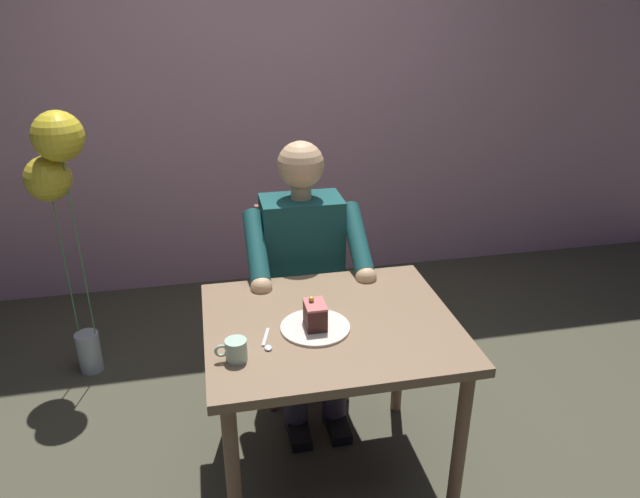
{
  "coord_description": "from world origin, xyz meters",
  "views": [
    {
      "loc": [
        0.41,
        1.78,
        1.85
      ],
      "look_at": [
        0.02,
        -0.1,
        0.98
      ],
      "focal_mm": 32.65,
      "sensor_mm": 36.0,
      "label": 1
    }
  ],
  "objects": [
    {
      "name": "chair",
      "position": [
        0.0,
        -0.7,
        0.5
      ],
      "size": [
        0.42,
        0.42,
        0.91
      ],
      "color": "#8F5347",
      "rests_on": "ground"
    },
    {
      "name": "dining_table",
      "position": [
        0.0,
        0.0,
        0.64
      ],
      "size": [
        0.92,
        0.78,
        0.73
      ],
      "color": "#7E6247",
      "rests_on": "ground"
    },
    {
      "name": "coffee_cup",
      "position": [
        0.36,
        0.17,
        0.77
      ],
      "size": [
        0.11,
        0.07,
        0.08
      ],
      "color": "#AED6B7",
      "rests_on": "dining_table"
    },
    {
      "name": "cafe_rear_panel",
      "position": [
        0.0,
        -1.9,
        1.5
      ],
      "size": [
        6.4,
        0.12,
        3.0
      ],
      "primitive_type": "cube",
      "color": "#C193A2",
      "rests_on": "ground"
    },
    {
      "name": "dessert_plate",
      "position": [
        0.06,
        0.03,
        0.74
      ],
      "size": [
        0.25,
        0.25,
        0.01
      ],
      "primitive_type": "cylinder",
      "color": "silver",
      "rests_on": "dining_table"
    },
    {
      "name": "cake_slice",
      "position": [
        0.06,
        0.03,
        0.79
      ],
      "size": [
        0.07,
        0.1,
        0.11
      ],
      "color": "#44211C",
      "rests_on": "dessert_plate"
    },
    {
      "name": "ground_plane",
      "position": [
        0.0,
        0.0,
        0.0
      ],
      "size": [
        14.0,
        14.0,
        0.0
      ],
      "primitive_type": "plane",
      "color": "#454433"
    },
    {
      "name": "balloon_display",
      "position": [
        1.07,
        -0.96,
        1.02
      ],
      "size": [
        0.31,
        0.26,
        1.36
      ],
      "color": "#B2C1C6",
      "rests_on": "ground"
    },
    {
      "name": "dessert_spoon",
      "position": [
        0.25,
        0.1,
        0.74
      ],
      "size": [
        0.04,
        0.14,
        0.01
      ],
      "color": "silver",
      "rests_on": "dining_table"
    },
    {
      "name": "seated_person",
      "position": [
        0.0,
        -0.53,
        0.66
      ],
      "size": [
        0.53,
        0.58,
        1.26
      ],
      "color": "#164B4B",
      "rests_on": "ground"
    }
  ]
}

